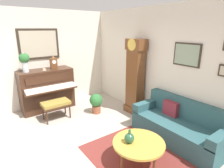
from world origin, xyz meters
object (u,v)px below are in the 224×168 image
Objects in this scene: green_jug at (129,138)px; potted_plant at (96,102)px; piano_bench at (56,104)px; couch at (179,126)px; teacup at (44,70)px; grandfather_clock at (135,79)px; mantel_clock at (54,63)px; coffee_table at (139,144)px; piano at (47,89)px; flower_vase at (24,60)px.

green_jug is 2.19m from potted_plant.
potted_plant is at bearing 73.52° from piano_bench.
piano_bench is at bearing -144.06° from couch.
teacup reaches higher than couch.
grandfather_clock reaches higher than mantel_clock.
coffee_table is at bearing -12.61° from potted_plant.
piano reaches higher than piano_bench.
flower_vase is 2.42× the size of green_jug.
coffee_table is (0.05, -1.22, 0.10)m from couch.
potted_plant is (1.09, 0.98, -0.27)m from piano.
piano_bench is at bearing -3.27° from piano.
flower_vase is at bearing -90.04° from mantel_clock.
mantel_clock is 0.68× the size of potted_plant.
piano is at bearing -171.46° from coffee_table.
grandfather_clock is 3.50× the size of flower_vase.
couch is 3.39× the size of potted_plant.
grandfather_clock is 2.31× the size of coffee_table.
piano_bench is 0.80× the size of coffee_table.
teacup is (-1.59, -1.91, 0.23)m from grandfather_clock.
mantel_clock reaches higher than potted_plant.
mantel_clock is (0.00, 0.26, 0.75)m from piano.
teacup is at bearing -77.27° from mantel_clock.
flower_vase is at bearing -165.04° from green_jug.
teacup reaches higher than coffee_table.
green_jug is at bearing 14.96° from flower_vase.
coffee_table is (1.60, -1.38, -0.56)m from grandfather_clock.
piano is at bearing -173.66° from green_jug.
coffee_table is at bearing -40.72° from grandfather_clock.
piano_bench is 1.07m from potted_plant.
flower_vase reaches higher than green_jug.
piano_bench is at bearing -0.10° from teacup.
green_jug is at bearing -16.61° from potted_plant.
flower_vase is (0.00, -0.49, 0.89)m from piano.
coffee_table is (3.26, 0.49, -0.18)m from piano.
piano is 1.64× the size of coffee_table.
piano is 1.02m from flower_vase.
couch is at bearing 19.13° from potted_plant.
green_jug is (1.51, -1.51, -0.44)m from grandfather_clock.
piano_bench is (0.78, -0.04, -0.19)m from piano.
potted_plant reaches higher than piano_bench.
grandfather_clock is 17.50× the size of teacup.
coffee_table is 2.23m from potted_plant.
potted_plant is at bearing 167.39° from coffee_table.
coffee_table is at bearing 16.81° from flower_vase.
mantel_clock reaches higher than couch.
mantel_clock is at bearing 89.96° from flower_vase.
green_jug is (3.17, 0.35, -0.07)m from piano.
flower_vase is at bearing -150.09° from piano_bench.
couch is (1.55, -0.16, -0.65)m from grandfather_clock.
flower_vase is at bearing -125.05° from grandfather_clock.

